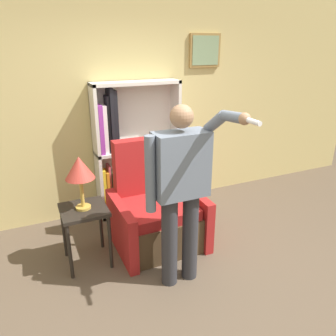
{
  "coord_description": "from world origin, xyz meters",
  "views": [
    {
      "loc": [
        -1.26,
        -2.05,
        2.17
      ],
      "look_at": [
        -0.05,
        0.63,
        1.05
      ],
      "focal_mm": 35.0,
      "sensor_mm": 36.0,
      "label": 1
    }
  ],
  "objects_px": {
    "bookcase": "(128,150)",
    "armchair": "(156,213)",
    "person_standing": "(181,187)",
    "table_lamp": "(79,169)",
    "side_table": "(85,218)"
  },
  "relations": [
    {
      "from": "bookcase",
      "to": "person_standing",
      "type": "height_order",
      "value": "bookcase"
    },
    {
      "from": "armchair",
      "to": "person_standing",
      "type": "relative_size",
      "value": 0.68
    },
    {
      "from": "armchair",
      "to": "person_standing",
      "type": "distance_m",
      "value": 0.97
    },
    {
      "from": "side_table",
      "to": "table_lamp",
      "type": "height_order",
      "value": "table_lamp"
    },
    {
      "from": "bookcase",
      "to": "table_lamp",
      "type": "distance_m",
      "value": 1.21
    },
    {
      "from": "table_lamp",
      "to": "side_table",
      "type": "bearing_deg",
      "value": -71.57
    },
    {
      "from": "armchair",
      "to": "table_lamp",
      "type": "relative_size",
      "value": 2.15
    },
    {
      "from": "table_lamp",
      "to": "bookcase",
      "type": "bearing_deg",
      "value": 50.16
    },
    {
      "from": "person_standing",
      "to": "table_lamp",
      "type": "relative_size",
      "value": 3.15
    },
    {
      "from": "table_lamp",
      "to": "armchair",
      "type": "bearing_deg",
      "value": 5.24
    },
    {
      "from": "bookcase",
      "to": "person_standing",
      "type": "xyz_separation_m",
      "value": [
        -0.01,
        -1.57,
        0.13
      ]
    },
    {
      "from": "person_standing",
      "to": "side_table",
      "type": "xyz_separation_m",
      "value": [
        -0.76,
        0.66,
        -0.48
      ]
    },
    {
      "from": "bookcase",
      "to": "armchair",
      "type": "bearing_deg",
      "value": -87.37
    },
    {
      "from": "side_table",
      "to": "table_lamp",
      "type": "distance_m",
      "value": 0.53
    },
    {
      "from": "bookcase",
      "to": "table_lamp",
      "type": "xyz_separation_m",
      "value": [
        -0.77,
        -0.92,
        0.18
      ]
    }
  ]
}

